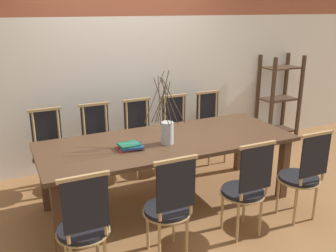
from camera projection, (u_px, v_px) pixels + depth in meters
The scene contains 15 objects.
ground_plane at pixel (168, 202), 4.12m from camera, with size 16.00×16.00×0.00m, color olive.
wall_rear at pixel (123, 43), 4.82m from camera, with size 12.00×0.06×3.20m.
dining_table at pixel (168, 147), 3.92m from camera, with size 2.64×1.04×0.73m.
chair_near_leftend at pixel (84, 225), 2.79m from camera, with size 0.41×0.41×0.96m.
chair_near_left at pixel (170, 204), 3.07m from camera, with size 0.41×0.41×0.96m.
chair_near_center at pixel (246, 186), 3.38m from camera, with size 0.41×0.41×0.96m.
chair_near_right at pixel (303, 173), 3.65m from camera, with size 0.41×0.41×0.96m.
chair_far_leftend at pixel (50, 149), 4.26m from camera, with size 0.41×0.41×0.96m.
chair_far_left at pixel (99, 142), 4.49m from camera, with size 0.41×0.41×0.96m.
chair_far_center at pixel (140, 136), 4.70m from camera, with size 0.41×0.41×0.96m.
chair_far_right at pixel (178, 130), 4.91m from camera, with size 0.41×0.41×0.96m.
chair_far_rightend at pixel (211, 125), 5.12m from camera, with size 0.41×0.41×0.96m.
vase_centerpiece at pixel (167, 130), 3.75m from camera, with size 0.36×0.36×0.73m.
book_stack at pixel (130, 146), 3.64m from camera, with size 0.26×0.21×0.05m.
shelving_rack at pixel (278, 99), 5.84m from camera, with size 0.59×0.39×1.36m.
Camera 1 is at (-1.54, -3.32, 2.05)m, focal length 40.00 mm.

